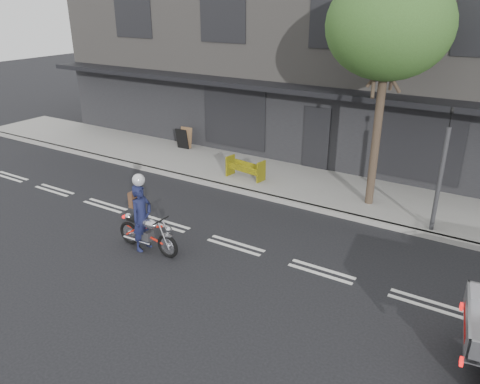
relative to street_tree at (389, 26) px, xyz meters
name	(u,v)px	position (x,y,z in m)	size (l,w,h in m)	color
ground	(236,245)	(-2.20, -4.20, -5.28)	(80.00, 80.00, 0.00)	black
sidewalk	(309,186)	(-2.20, 0.50, -5.20)	(32.00, 3.20, 0.15)	gray
kerb	(288,202)	(-2.20, -1.10, -5.20)	(32.00, 0.20, 0.15)	gray
building_main	(379,49)	(-2.20, 7.10, -1.28)	(26.00, 10.00, 8.00)	slate
street_tree	(389,26)	(0.00, 0.00, 0.00)	(3.40, 3.40, 6.74)	#382B21
traffic_light_pole	(440,178)	(2.00, -0.85, -3.63)	(0.12, 0.12, 3.50)	#2D2D30
motorcycle	(147,232)	(-3.98, -5.56, -4.77)	(1.94, 0.56, 1.00)	black
rider	(142,218)	(-4.13, -5.56, -4.40)	(0.64, 0.42, 1.75)	#15193B
construction_barrier	(242,170)	(-4.32, -0.38, -4.75)	(1.34, 0.54, 0.75)	yellow
sandwich_board	(182,139)	(-8.29, 1.33, -4.70)	(0.54, 0.36, 0.86)	black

